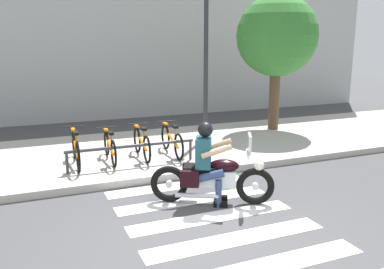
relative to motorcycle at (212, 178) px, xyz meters
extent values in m
plane|color=#424244|center=(-0.64, -1.34, -0.47)|extent=(48.00, 48.00, 0.00)
cube|color=#B7B2A8|center=(-0.64, 3.57, -0.39)|extent=(24.00, 4.40, 0.15)
cube|color=white|center=(-0.26, -2.14, -0.46)|extent=(2.80, 0.40, 0.01)
cube|color=white|center=(-0.26, -1.34, -0.46)|extent=(2.80, 0.40, 0.01)
cube|color=white|center=(-0.26, -0.54, -0.46)|extent=(2.80, 0.40, 0.01)
cube|color=white|center=(-0.26, 0.26, -0.46)|extent=(2.80, 0.40, 0.01)
cube|color=white|center=(-0.26, 1.06, -0.46)|extent=(2.80, 0.40, 0.01)
torus|color=black|center=(0.66, -0.34, -0.14)|extent=(0.64, 0.41, 0.66)
cylinder|color=silver|center=(0.66, -0.34, -0.14)|extent=(0.15, 0.14, 0.12)
torus|color=black|center=(-0.68, 0.35, -0.14)|extent=(0.64, 0.41, 0.66)
cylinder|color=silver|center=(-0.68, 0.35, -0.14)|extent=(0.15, 0.14, 0.12)
cube|color=silver|center=(-0.01, 0.01, 0.00)|extent=(0.86, 0.63, 0.28)
ellipsoid|color=black|center=(0.18, -0.09, 0.22)|extent=(0.59, 0.49, 0.22)
cube|color=black|center=(-0.19, 0.10, 0.15)|extent=(0.63, 0.51, 0.10)
cube|color=black|center=(-0.24, 0.37, 0.04)|extent=(0.34, 0.25, 0.28)
cube|color=black|center=(-0.44, -0.02, 0.04)|extent=(0.34, 0.25, 0.28)
cylinder|color=silver|center=(0.53, -0.27, 0.44)|extent=(0.31, 0.56, 0.03)
sphere|color=white|center=(0.71, -0.36, 0.24)|extent=(0.18, 0.18, 0.18)
cube|color=silver|center=(0.55, -0.28, 0.62)|extent=(0.22, 0.37, 0.32)
cylinder|color=silver|center=(-0.31, -0.04, -0.27)|extent=(0.70, 0.41, 0.08)
cube|color=#1E4C59|center=(-0.14, 0.08, 0.45)|extent=(0.41, 0.47, 0.52)
sphere|color=black|center=(-0.11, 0.06, 0.85)|extent=(0.26, 0.26, 0.26)
cylinder|color=tan|center=(0.17, 0.17, 0.53)|extent=(0.50, 0.32, 0.26)
cylinder|color=tan|center=(-0.04, -0.22, 0.53)|extent=(0.50, 0.32, 0.26)
cylinder|color=navy|center=(0.07, 0.15, 0.09)|extent=(0.46, 0.33, 0.24)
cylinder|color=navy|center=(0.17, 0.09, -0.23)|extent=(0.11, 0.11, 0.48)
cube|color=black|center=(0.21, 0.08, -0.43)|extent=(0.26, 0.20, 0.08)
cylinder|color=navy|center=(-0.08, -0.13, 0.09)|extent=(0.46, 0.33, 0.24)
cylinder|color=navy|center=(0.03, -0.19, -0.23)|extent=(0.11, 0.11, 0.48)
cube|color=black|center=(0.06, -0.21, -0.43)|extent=(0.26, 0.20, 0.08)
torus|color=black|center=(-1.93, 3.30, 0.02)|extent=(0.08, 0.66, 0.65)
torus|color=black|center=(-1.98, 2.21, 0.02)|extent=(0.08, 0.66, 0.65)
cylinder|color=orange|center=(-1.96, 2.76, 0.08)|extent=(0.11, 0.98, 0.26)
cylinder|color=orange|center=(-1.97, 2.49, 0.25)|extent=(0.04, 0.04, 0.40)
cube|color=black|center=(-1.97, 2.49, 0.45)|extent=(0.11, 0.20, 0.06)
cylinder|color=black|center=(-1.94, 3.20, 0.45)|extent=(0.48, 0.05, 0.03)
cube|color=orange|center=(-1.93, 3.30, 0.37)|extent=(0.09, 0.28, 0.04)
torus|color=black|center=(-1.20, 3.26, -0.01)|extent=(0.08, 0.60, 0.60)
torus|color=black|center=(-1.24, 2.25, -0.01)|extent=(0.08, 0.60, 0.60)
cylinder|color=orange|center=(-1.22, 2.76, 0.05)|extent=(0.10, 0.90, 0.25)
cylinder|color=orange|center=(-1.23, 2.51, 0.20)|extent=(0.04, 0.04, 0.37)
cube|color=black|center=(-1.23, 2.51, 0.39)|extent=(0.11, 0.20, 0.06)
cylinder|color=black|center=(-1.20, 3.16, 0.39)|extent=(0.48, 0.05, 0.03)
cube|color=orange|center=(-1.20, 3.26, 0.32)|extent=(0.09, 0.28, 0.04)
torus|color=black|center=(-0.46, 3.25, 0.00)|extent=(0.08, 0.63, 0.63)
torus|color=black|center=(-0.51, 2.27, 0.00)|extent=(0.08, 0.63, 0.63)
cylinder|color=orange|center=(-0.48, 2.76, 0.07)|extent=(0.10, 0.88, 0.24)
cylinder|color=orange|center=(-0.50, 2.51, 0.23)|extent=(0.04, 0.04, 0.38)
cube|color=black|center=(-0.50, 2.51, 0.42)|extent=(0.11, 0.20, 0.06)
cylinder|color=black|center=(-0.47, 3.15, 0.42)|extent=(0.48, 0.05, 0.03)
cube|color=orange|center=(-0.46, 3.25, 0.34)|extent=(0.09, 0.28, 0.04)
torus|color=black|center=(0.28, 3.29, 0.00)|extent=(0.08, 0.63, 0.62)
torus|color=black|center=(0.23, 2.22, 0.00)|extent=(0.08, 0.63, 0.62)
cylinder|color=orange|center=(0.25, 2.76, 0.07)|extent=(0.10, 0.96, 0.26)
cylinder|color=orange|center=(0.24, 2.49, 0.23)|extent=(0.04, 0.04, 0.38)
cube|color=black|center=(0.24, 2.49, 0.42)|extent=(0.11, 0.20, 0.06)
cylinder|color=black|center=(0.27, 3.19, 0.42)|extent=(0.48, 0.05, 0.03)
cube|color=orange|center=(0.28, 3.29, 0.34)|extent=(0.09, 0.28, 0.04)
cylinder|color=#333338|center=(-0.85, 2.21, 0.13)|extent=(2.81, 0.07, 0.07)
cylinder|color=#333338|center=(-2.21, 2.21, -0.09)|extent=(0.06, 0.06, 0.45)
cylinder|color=#333338|center=(0.50, 2.21, -0.09)|extent=(0.06, 0.06, 0.45)
cylinder|color=#2D2D33|center=(1.68, 3.97, 1.50)|extent=(0.12, 0.12, 3.93)
cylinder|color=brown|center=(4.18, 4.37, 0.60)|extent=(0.32, 0.32, 2.13)
sphere|color=#387F33|center=(4.18, 4.37, 2.50)|extent=(2.41, 2.41, 2.41)
camera|label=1|loc=(-2.91, -6.01, 2.28)|focal=37.81mm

